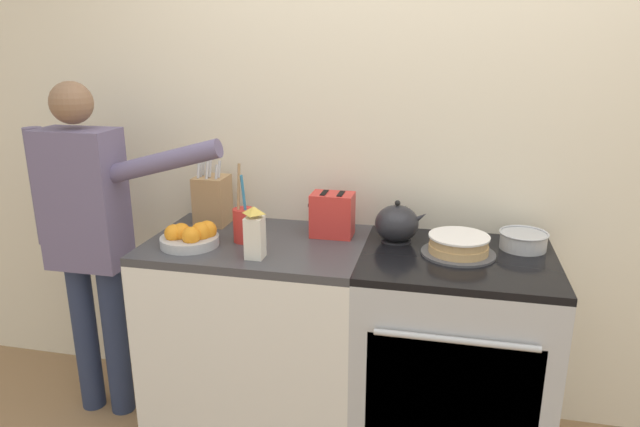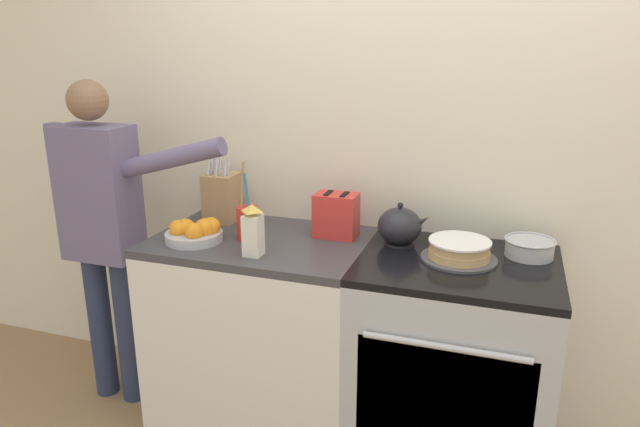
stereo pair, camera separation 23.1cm
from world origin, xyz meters
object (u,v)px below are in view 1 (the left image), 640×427
at_px(tea_kettle, 397,224).
at_px(milk_carton, 255,234).
at_px(stove_range, 451,357).
at_px(mixing_bowl, 523,240).
at_px(knife_block, 212,200).
at_px(utensil_crock, 244,224).
at_px(person_baker, 89,227).
at_px(layer_cake, 459,246).
at_px(fruit_bowl, 191,237).
at_px(toaster, 332,215).

bearing_deg(tea_kettle, milk_carton, -148.60).
distance_m(stove_range, mixing_bowl, 0.57).
height_order(mixing_bowl, knife_block, knife_block).
distance_m(utensil_crock, person_baker, 0.72).
relative_size(layer_cake, tea_kettle, 1.31).
distance_m(mixing_bowl, knife_block, 1.38).
height_order(fruit_bowl, milk_carton, milk_carton).
relative_size(layer_cake, milk_carton, 1.40).
bearing_deg(fruit_bowl, person_baker, 173.71).
relative_size(layer_cake, fruit_bowl, 1.21).
relative_size(utensil_crock, milk_carton, 1.58).
distance_m(layer_cake, mixing_bowl, 0.29).
height_order(utensil_crock, milk_carton, utensil_crock).
distance_m(tea_kettle, knife_block, 0.86).
bearing_deg(utensil_crock, tea_kettle, 13.10).
distance_m(layer_cake, utensil_crock, 0.89).
distance_m(layer_cake, person_baker, 1.61).
height_order(tea_kettle, knife_block, knife_block).
distance_m(knife_block, milk_carton, 0.50).
bearing_deg(milk_carton, utensil_crock, 122.05).
distance_m(knife_block, fruit_bowl, 0.32).
distance_m(stove_range, layer_cake, 0.49).
distance_m(tea_kettle, mixing_bowl, 0.52).
bearing_deg(mixing_bowl, knife_block, 178.58).
xyz_separation_m(tea_kettle, knife_block, (-0.86, 0.05, 0.04)).
bearing_deg(layer_cake, person_baker, -176.88).
relative_size(knife_block, fruit_bowl, 1.32).
relative_size(tea_kettle, person_baker, 0.14).
distance_m(stove_range, person_baker, 1.68).
relative_size(layer_cake, toaster, 1.49).
xyz_separation_m(mixing_bowl, knife_block, (-1.38, 0.03, 0.08)).
bearing_deg(stove_range, layer_cake, 93.92).
bearing_deg(toaster, tea_kettle, -1.65).
relative_size(tea_kettle, toaster, 1.13).
relative_size(utensil_crock, toaster, 1.68).
distance_m(toaster, milk_carton, 0.41).
bearing_deg(stove_range, knife_block, 170.76).
bearing_deg(knife_block, toaster, -4.31).
distance_m(mixing_bowl, milk_carton, 1.10).
relative_size(stove_range, tea_kettle, 4.01).
bearing_deg(utensil_crock, milk_carton, -57.95).
distance_m(milk_carton, person_baker, 0.84).
relative_size(layer_cake, mixing_bowl, 1.49).
distance_m(stove_range, tea_kettle, 0.60).
relative_size(layer_cake, utensil_crock, 0.89).
relative_size(mixing_bowl, milk_carton, 0.93).
xyz_separation_m(fruit_bowl, toaster, (0.55, 0.26, 0.05)).
height_order(stove_range, person_baker, person_baker).
distance_m(mixing_bowl, fruit_bowl, 1.38).
bearing_deg(fruit_bowl, utensil_crock, 28.16).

